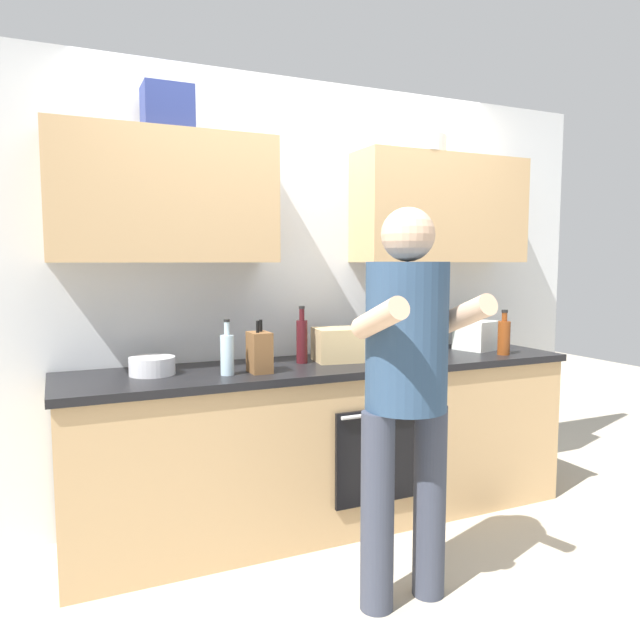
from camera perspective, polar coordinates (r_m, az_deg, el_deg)
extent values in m
plane|color=#B2A893|center=(3.52, 0.91, -18.73)|extent=(12.00, 12.00, 0.00)
cube|color=silver|center=(3.54, -1.54, 2.35)|extent=(4.00, 0.06, 2.50)
cube|color=tan|center=(3.13, -14.76, 11.35)|extent=(1.12, 0.32, 0.65)
cube|color=tan|center=(3.80, 11.57, 10.39)|extent=(1.12, 0.32, 0.65)
cylinder|color=silver|center=(3.75, 9.50, 16.27)|extent=(0.33, 0.33, 0.10)
cube|color=navy|center=(3.21, -14.52, 19.10)|extent=(0.24, 0.20, 0.22)
cube|color=tan|center=(3.37, 0.92, -12.06)|extent=(2.80, 0.60, 0.86)
cube|color=black|center=(3.26, 0.94, -4.50)|extent=(2.84, 0.64, 0.04)
cube|color=black|center=(3.17, 6.21, -12.83)|extent=(0.56, 0.02, 0.50)
cylinder|color=silver|center=(3.09, 6.48, -8.90)|extent=(0.52, 0.02, 0.02)
cylinder|color=#383D4C|center=(2.59, 5.55, -17.92)|extent=(0.14, 0.14, 0.84)
cylinder|color=#383D4C|center=(2.71, 10.53, -16.81)|extent=(0.14, 0.14, 0.84)
cylinder|color=navy|center=(2.46, 8.34, -1.56)|extent=(0.34, 0.34, 0.61)
sphere|color=#D8AD8C|center=(2.44, 8.49, 8.17)|extent=(0.22, 0.22, 0.22)
cylinder|color=#D8AD8C|center=(2.24, 5.72, 0.14)|extent=(0.09, 0.31, 0.19)
cylinder|color=#D8AD8C|center=(2.47, 13.80, 0.50)|extent=(0.09, 0.31, 0.19)
cylinder|color=red|center=(3.43, 8.69, -2.38)|extent=(0.07, 0.07, 0.16)
cylinder|color=red|center=(3.42, 8.72, -0.82)|extent=(0.03, 0.03, 0.03)
cylinder|color=black|center=(3.41, 8.72, -0.45)|extent=(0.03, 0.03, 0.01)
cylinder|color=#198C33|center=(3.66, 10.13, -1.78)|extent=(0.05, 0.05, 0.17)
cylinder|color=#198C33|center=(3.65, 10.16, -0.06)|extent=(0.02, 0.02, 0.05)
cylinder|color=black|center=(3.65, 10.17, 0.39)|extent=(0.02, 0.02, 0.01)
cylinder|color=silver|center=(2.93, -8.94, -3.37)|extent=(0.07, 0.07, 0.20)
cylinder|color=silver|center=(2.91, -8.98, -0.82)|extent=(0.03, 0.03, 0.07)
cylinder|color=black|center=(2.91, -8.99, -0.05)|extent=(0.03, 0.03, 0.01)
cylinder|color=brown|center=(3.69, 17.31, -1.66)|extent=(0.07, 0.07, 0.20)
cylinder|color=brown|center=(3.68, 17.37, 0.29)|extent=(0.03, 0.03, 0.05)
cylinder|color=black|center=(3.67, 17.39, 0.82)|extent=(0.04, 0.04, 0.02)
cylinder|color=#471419|center=(3.23, -1.76, -2.11)|extent=(0.06, 0.06, 0.24)
cylinder|color=#471419|center=(3.22, -1.76, 0.54)|extent=(0.03, 0.03, 0.06)
cylinder|color=black|center=(3.21, -1.77, 1.23)|extent=(0.03, 0.03, 0.01)
cylinder|color=white|center=(3.50, 5.91, -2.80)|extent=(0.07, 0.07, 0.08)
cylinder|color=silver|center=(3.03, -15.89, -4.28)|extent=(0.22, 0.22, 0.09)
cube|color=brown|center=(2.97, -5.86, -3.12)|extent=(0.10, 0.14, 0.20)
cylinder|color=black|center=(2.93, -6.04, -0.65)|extent=(0.02, 0.02, 0.06)
cylinder|color=black|center=(2.98, -5.73, -0.54)|extent=(0.02, 0.02, 0.06)
cube|color=tan|center=(3.30, 1.75, -2.39)|extent=(0.29, 0.25, 0.19)
cube|color=silver|center=(3.85, 14.81, -1.43)|extent=(0.26, 0.27, 0.18)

